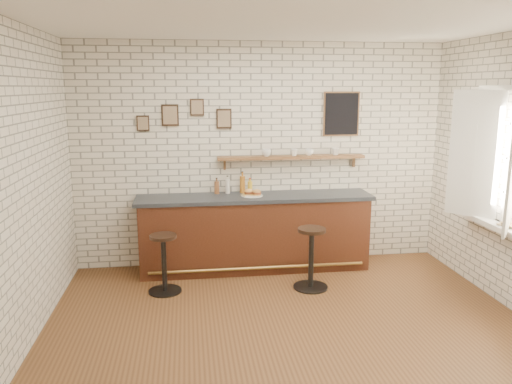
# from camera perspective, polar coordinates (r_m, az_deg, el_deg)

# --- Properties ---
(ground) EXTENTS (5.00, 5.00, 0.00)m
(ground) POSITION_cam_1_polar(r_m,az_deg,el_deg) (5.33, 3.81, -14.99)
(ground) COLOR brown
(ground) RESTS_ON ground
(bar_counter) EXTENTS (3.10, 0.65, 1.01)m
(bar_counter) POSITION_cam_1_polar(r_m,az_deg,el_deg) (6.68, -0.14, -4.63)
(bar_counter) COLOR #492113
(bar_counter) RESTS_ON ground
(sandwich_plate) EXTENTS (0.28, 0.28, 0.01)m
(sandwich_plate) POSITION_cam_1_polar(r_m,az_deg,el_deg) (6.53, -0.45, -0.40)
(sandwich_plate) COLOR white
(sandwich_plate) RESTS_ON bar_counter
(ciabatta_sandwich) EXTENTS (0.24, 0.17, 0.08)m
(ciabatta_sandwich) POSITION_cam_1_polar(r_m,az_deg,el_deg) (6.53, -0.37, -0.02)
(ciabatta_sandwich) COLOR #DEA55B
(ciabatta_sandwich) RESTS_ON sandwich_plate
(potato_chips) EXTENTS (0.24, 0.18, 0.00)m
(potato_chips) POSITION_cam_1_polar(r_m,az_deg,el_deg) (6.53, -0.68, -0.34)
(potato_chips) COLOR #EAC152
(potato_chips) RESTS_ON sandwich_plate
(bitters_bottle_brown) EXTENTS (0.07, 0.07, 0.21)m
(bitters_bottle_brown) POSITION_cam_1_polar(r_m,az_deg,el_deg) (6.68, -4.50, 0.55)
(bitters_bottle_brown) COLOR brown
(bitters_bottle_brown) RESTS_ON bar_counter
(bitters_bottle_white) EXTENTS (0.06, 0.06, 0.24)m
(bitters_bottle_white) POSITION_cam_1_polar(r_m,az_deg,el_deg) (6.69, -3.27, 0.68)
(bitters_bottle_white) COLOR beige
(bitters_bottle_white) RESTS_ON bar_counter
(bitters_bottle_amber) EXTENTS (0.07, 0.07, 0.29)m
(bitters_bottle_amber) POSITION_cam_1_polar(r_m,az_deg,el_deg) (6.70, -1.56, 0.90)
(bitters_bottle_amber) COLOR #9C5B19
(bitters_bottle_amber) RESTS_ON bar_counter
(condiment_bottle_yellow) EXTENTS (0.06, 0.06, 0.20)m
(condiment_bottle_yellow) POSITION_cam_1_polar(r_m,az_deg,el_deg) (6.72, -0.70, 0.63)
(condiment_bottle_yellow) COLOR gold
(condiment_bottle_yellow) RESTS_ON bar_counter
(bar_stool_left) EXTENTS (0.41, 0.41, 0.71)m
(bar_stool_left) POSITION_cam_1_polar(r_m,az_deg,el_deg) (6.07, -10.47, -7.82)
(bar_stool_left) COLOR black
(bar_stool_left) RESTS_ON ground
(bar_stool_right) EXTENTS (0.42, 0.42, 0.76)m
(bar_stool_right) POSITION_cam_1_polar(r_m,az_deg,el_deg) (6.11, 6.33, -7.31)
(bar_stool_right) COLOR black
(bar_stool_right) RESTS_ON ground
(wall_shelf) EXTENTS (2.00, 0.18, 0.18)m
(wall_shelf) POSITION_cam_1_polar(r_m,az_deg,el_deg) (6.76, 4.07, 3.97)
(wall_shelf) COLOR brown
(wall_shelf) RESTS_ON ground
(shelf_cup_a) EXTENTS (0.15, 0.15, 0.10)m
(shelf_cup_a) POSITION_cam_1_polar(r_m,az_deg,el_deg) (6.69, 1.20, 4.52)
(shelf_cup_a) COLOR white
(shelf_cup_a) RESTS_ON wall_shelf
(shelf_cup_b) EXTENTS (0.14, 0.14, 0.09)m
(shelf_cup_b) POSITION_cam_1_polar(r_m,az_deg,el_deg) (6.76, 4.39, 4.54)
(shelf_cup_b) COLOR white
(shelf_cup_b) RESTS_ON wall_shelf
(shelf_cup_c) EXTENTS (0.14, 0.14, 0.09)m
(shelf_cup_c) POSITION_cam_1_polar(r_m,az_deg,el_deg) (6.80, 6.09, 4.55)
(shelf_cup_c) COLOR white
(shelf_cup_c) RESTS_ON wall_shelf
(shelf_cup_d) EXTENTS (0.12, 0.12, 0.10)m
(shelf_cup_d) POSITION_cam_1_polar(r_m,az_deg,el_deg) (6.90, 9.08, 4.59)
(shelf_cup_d) COLOR white
(shelf_cup_d) RESTS_ON wall_shelf
(back_wall_decor) EXTENTS (2.96, 0.02, 0.56)m
(back_wall_decor) POSITION_cam_1_polar(r_m,az_deg,el_deg) (6.75, 2.55, 8.82)
(back_wall_decor) COLOR black
(back_wall_decor) RESTS_ON ground
(window_sill) EXTENTS (0.20, 1.35, 0.06)m
(window_sill) POSITION_cam_1_polar(r_m,az_deg,el_deg) (6.18, 25.72, -3.42)
(window_sill) COLOR white
(window_sill) RESTS_ON ground
(casement_window) EXTENTS (0.40, 1.30, 1.56)m
(casement_window) POSITION_cam_1_polar(r_m,az_deg,el_deg) (6.02, 26.02, 3.47)
(casement_window) COLOR white
(casement_window) RESTS_ON ground
(book_lower) EXTENTS (0.24, 0.26, 0.02)m
(book_lower) POSITION_cam_1_polar(r_m,az_deg,el_deg) (6.01, 26.60, -3.53)
(book_lower) COLOR tan
(book_lower) RESTS_ON window_sill
(book_upper) EXTENTS (0.16, 0.22, 0.02)m
(book_upper) POSITION_cam_1_polar(r_m,az_deg,el_deg) (6.00, 26.66, -3.38)
(book_upper) COLOR tan
(book_upper) RESTS_ON book_lower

